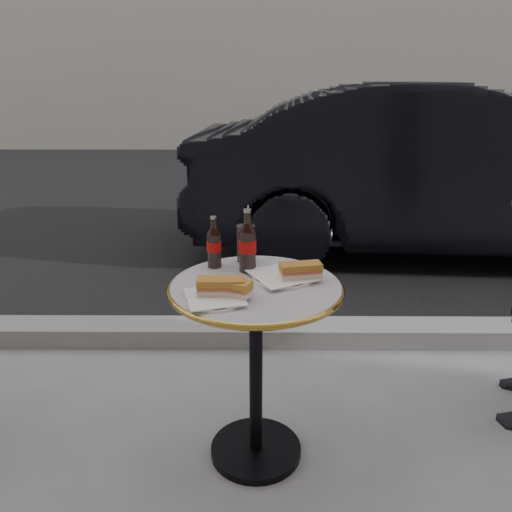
{
  "coord_description": "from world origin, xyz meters",
  "views": [
    {
      "loc": [
        0.01,
        -1.62,
        1.42
      ],
      "look_at": [
        0.0,
        0.05,
        0.82
      ],
      "focal_mm": 35.0,
      "sensor_mm": 36.0,
      "label": 1
    }
  ],
  "objects_px": {
    "plate_right": "(283,277)",
    "cola_bottle_right": "(247,241)",
    "cola_glass": "(246,243)",
    "cola_bottle_left": "(214,242)",
    "bistro_table": "(256,374)",
    "plate_left": "(215,299)",
    "parked_car": "(444,171)"
  },
  "relations": [
    {
      "from": "plate_left",
      "to": "cola_glass",
      "type": "relative_size",
      "value": 1.29
    },
    {
      "from": "bistro_table",
      "to": "plate_right",
      "type": "relative_size",
      "value": 3.36
    },
    {
      "from": "plate_left",
      "to": "parked_car",
      "type": "relative_size",
      "value": 0.05
    },
    {
      "from": "bistro_table",
      "to": "cola_glass",
      "type": "xyz_separation_m",
      "value": [
        -0.04,
        0.23,
        0.44
      ]
    },
    {
      "from": "plate_right",
      "to": "cola_glass",
      "type": "height_order",
      "value": "cola_glass"
    },
    {
      "from": "cola_bottle_right",
      "to": "cola_glass",
      "type": "xyz_separation_m",
      "value": [
        -0.01,
        0.1,
        -0.05
      ]
    },
    {
      "from": "cola_bottle_left",
      "to": "cola_bottle_right",
      "type": "distance_m",
      "value": 0.14
    },
    {
      "from": "bistro_table",
      "to": "cola_bottle_left",
      "type": "relative_size",
      "value": 3.66
    },
    {
      "from": "cola_bottle_right",
      "to": "parked_car",
      "type": "height_order",
      "value": "parked_car"
    },
    {
      "from": "bistro_table",
      "to": "cola_glass",
      "type": "distance_m",
      "value": 0.5
    },
    {
      "from": "cola_bottle_left",
      "to": "cola_glass",
      "type": "bearing_deg",
      "value": 27.22
    },
    {
      "from": "cola_bottle_left",
      "to": "cola_glass",
      "type": "distance_m",
      "value": 0.14
    },
    {
      "from": "plate_right",
      "to": "cola_bottle_right",
      "type": "bearing_deg",
      "value": 149.17
    },
    {
      "from": "cola_bottle_left",
      "to": "cola_glass",
      "type": "height_order",
      "value": "cola_bottle_left"
    },
    {
      "from": "plate_right",
      "to": "cola_bottle_right",
      "type": "distance_m",
      "value": 0.19
    },
    {
      "from": "plate_right",
      "to": "parked_car",
      "type": "xyz_separation_m",
      "value": [
        1.45,
        2.49,
        -0.05
      ]
    },
    {
      "from": "plate_right",
      "to": "parked_car",
      "type": "relative_size",
      "value": 0.05
    },
    {
      "from": "bistro_table",
      "to": "cola_bottle_right",
      "type": "relative_size",
      "value": 3.07
    },
    {
      "from": "bistro_table",
      "to": "plate_right",
      "type": "xyz_separation_m",
      "value": [
        0.1,
        0.05,
        0.37
      ]
    },
    {
      "from": "plate_right",
      "to": "cola_bottle_right",
      "type": "xyz_separation_m",
      "value": [
        -0.13,
        0.08,
        0.11
      ]
    },
    {
      "from": "plate_right",
      "to": "plate_left",
      "type": "bearing_deg",
      "value": -140.24
    },
    {
      "from": "cola_glass",
      "to": "cola_bottle_left",
      "type": "bearing_deg",
      "value": -152.78
    },
    {
      "from": "plate_right",
      "to": "cola_bottle_left",
      "type": "bearing_deg",
      "value": 155.12
    },
    {
      "from": "parked_car",
      "to": "plate_right",
      "type": "bearing_deg",
      "value": 153.42
    },
    {
      "from": "plate_right",
      "to": "cola_bottle_right",
      "type": "height_order",
      "value": "cola_bottle_right"
    },
    {
      "from": "plate_left",
      "to": "cola_bottle_right",
      "type": "distance_m",
      "value": 0.31
    },
    {
      "from": "plate_right",
      "to": "cola_glass",
      "type": "distance_m",
      "value": 0.24
    },
    {
      "from": "cola_glass",
      "to": "cola_bottle_right",
      "type": "bearing_deg",
      "value": -84.84
    },
    {
      "from": "bistro_table",
      "to": "plate_left",
      "type": "distance_m",
      "value": 0.42
    },
    {
      "from": "bistro_table",
      "to": "parked_car",
      "type": "relative_size",
      "value": 0.17
    },
    {
      "from": "plate_left",
      "to": "plate_right",
      "type": "xyz_separation_m",
      "value": [
        0.23,
        0.19,
        0.0
      ]
    },
    {
      "from": "bistro_table",
      "to": "plate_left",
      "type": "height_order",
      "value": "plate_left"
    }
  ]
}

